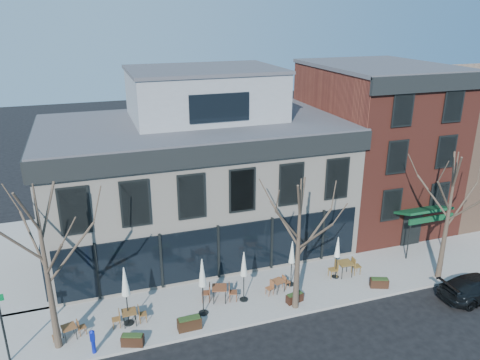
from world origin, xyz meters
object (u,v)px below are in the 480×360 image
object	(u,v)px
parked_sedan	(480,287)
umbrella_0	(125,285)
call_box	(93,341)
cafe_set_0	(69,331)

from	to	relation	value
parked_sedan	umbrella_0	xyz separation A→B (m)	(-18.02, 3.58, 1.70)
parked_sedan	call_box	world-z (taller)	call_box
cafe_set_0	parked_sedan	bearing A→B (deg)	-9.13
call_box	cafe_set_0	world-z (taller)	call_box
call_box	umbrella_0	world-z (taller)	umbrella_0
parked_sedan	call_box	distance (m)	19.81
umbrella_0	call_box	bearing A→B (deg)	-136.60
cafe_set_0	umbrella_0	size ratio (longest dim) A/B	0.51
call_box	umbrella_0	size ratio (longest dim) A/B	0.39
parked_sedan	umbrella_0	distance (m)	18.45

